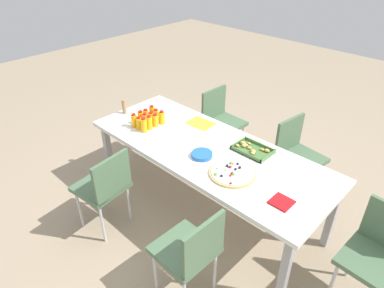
# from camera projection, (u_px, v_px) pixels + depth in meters

# --- Properties ---
(ground_plane) EXTENTS (12.00, 12.00, 0.00)m
(ground_plane) POSITION_uv_depth(u_px,v_px,m) (205.00, 207.00, 3.47)
(ground_plane) COLOR gray
(party_table) EXTENTS (2.33, 0.91, 0.72)m
(party_table) POSITION_uv_depth(u_px,v_px,m) (207.00, 153.00, 3.11)
(party_table) COLOR white
(party_table) RESTS_ON ground_plane
(chair_far_left) EXTENTS (0.42, 0.42, 0.83)m
(chair_far_left) POSITION_uv_depth(u_px,v_px,m) (221.00, 118.00, 4.03)
(chair_far_left) COLOR #4C6B4C
(chair_far_left) RESTS_ON ground_plane
(chair_near_left) EXTENTS (0.45, 0.45, 0.83)m
(chair_near_left) POSITION_uv_depth(u_px,v_px,m) (105.00, 185.00, 2.98)
(chair_near_left) COLOR #4C6B4C
(chair_near_left) RESTS_ON ground_plane
(chair_end) EXTENTS (0.42, 0.42, 0.83)m
(chair_end) POSITION_uv_depth(u_px,v_px,m) (379.00, 252.00, 2.36)
(chair_end) COLOR #4C6B4C
(chair_end) RESTS_ON ground_plane
(chair_near_right) EXTENTS (0.41, 0.41, 0.83)m
(chair_near_right) POSITION_uv_depth(u_px,v_px,m) (191.00, 250.00, 2.38)
(chair_near_right) COLOR #4C6B4C
(chair_near_right) RESTS_ON ground_plane
(chair_far_right) EXTENTS (0.45, 0.45, 0.83)m
(chair_far_right) POSITION_uv_depth(u_px,v_px,m) (296.00, 151.00, 3.42)
(chair_far_right) COLOR #4C6B4C
(chair_far_right) RESTS_ON ground_plane
(juice_bottle_0) EXTENTS (0.06, 0.06, 0.14)m
(juice_bottle_0) POSITION_uv_depth(u_px,v_px,m) (134.00, 121.00, 3.37)
(juice_bottle_0) COLOR #FAAD14
(juice_bottle_0) RESTS_ON party_table
(juice_bottle_1) EXTENTS (0.05, 0.05, 0.13)m
(juice_bottle_1) POSITION_uv_depth(u_px,v_px,m) (139.00, 123.00, 3.34)
(juice_bottle_1) COLOR #F9AE14
(juice_bottle_1) RESTS_ON party_table
(juice_bottle_2) EXTENTS (0.06, 0.06, 0.15)m
(juice_bottle_2) POSITION_uv_depth(u_px,v_px,m) (144.00, 125.00, 3.29)
(juice_bottle_2) COLOR #F9AC14
(juice_bottle_2) RESTS_ON party_table
(juice_bottle_3) EXTENTS (0.06, 0.06, 0.14)m
(juice_bottle_3) POSITION_uv_depth(u_px,v_px,m) (141.00, 118.00, 3.43)
(juice_bottle_3) COLOR #FAAC14
(juice_bottle_3) RESTS_ON party_table
(juice_bottle_4) EXTENTS (0.06, 0.06, 0.14)m
(juice_bottle_4) POSITION_uv_depth(u_px,v_px,m) (145.00, 120.00, 3.38)
(juice_bottle_4) COLOR #F9AC14
(juice_bottle_4) RESTS_ON party_table
(juice_bottle_5) EXTENTS (0.06, 0.06, 0.15)m
(juice_bottle_5) POSITION_uv_depth(u_px,v_px,m) (149.00, 123.00, 3.33)
(juice_bottle_5) COLOR #FAAE14
(juice_bottle_5) RESTS_ON party_table
(juice_bottle_6) EXTENTS (0.06, 0.06, 0.13)m
(juice_bottle_6) POSITION_uv_depth(u_px,v_px,m) (146.00, 116.00, 3.47)
(juice_bottle_6) COLOR #FAAD14
(juice_bottle_6) RESTS_ON party_table
(juice_bottle_7) EXTENTS (0.06, 0.06, 0.13)m
(juice_bottle_7) POSITION_uv_depth(u_px,v_px,m) (151.00, 118.00, 3.43)
(juice_bottle_7) COLOR #F9AD14
(juice_bottle_7) RESTS_ON party_table
(juice_bottle_8) EXTENTS (0.06, 0.06, 0.13)m
(juice_bottle_8) POSITION_uv_depth(u_px,v_px,m) (155.00, 120.00, 3.38)
(juice_bottle_8) COLOR #FAAB14
(juice_bottle_8) RESTS_ON party_table
(juice_bottle_9) EXTENTS (0.06, 0.06, 0.15)m
(juice_bottle_9) POSITION_uv_depth(u_px,v_px,m) (152.00, 112.00, 3.52)
(juice_bottle_9) COLOR #FAAE14
(juice_bottle_9) RESTS_ON party_table
(juice_bottle_10) EXTENTS (0.06, 0.06, 0.13)m
(juice_bottle_10) POSITION_uv_depth(u_px,v_px,m) (156.00, 115.00, 3.48)
(juice_bottle_10) COLOR #FAAB14
(juice_bottle_10) RESTS_ON party_table
(juice_bottle_11) EXTENTS (0.06, 0.06, 0.14)m
(juice_bottle_11) POSITION_uv_depth(u_px,v_px,m) (162.00, 118.00, 3.43)
(juice_bottle_11) COLOR #F9AD14
(juice_bottle_11) RESTS_ON party_table
(fruit_pizza) EXTENTS (0.38, 0.38, 0.05)m
(fruit_pizza) POSITION_uv_depth(u_px,v_px,m) (232.00, 173.00, 2.74)
(fruit_pizza) COLOR tan
(fruit_pizza) RESTS_ON party_table
(snack_tray) EXTENTS (0.33, 0.23, 0.04)m
(snack_tray) POSITION_uv_depth(u_px,v_px,m) (252.00, 149.00, 3.03)
(snack_tray) COLOR #477238
(snack_tray) RESTS_ON party_table
(plate_stack) EXTENTS (0.19, 0.19, 0.03)m
(plate_stack) POSITION_uv_depth(u_px,v_px,m) (202.00, 155.00, 2.95)
(plate_stack) COLOR blue
(plate_stack) RESTS_ON party_table
(napkin_stack) EXTENTS (0.15, 0.15, 0.01)m
(napkin_stack) POSITION_uv_depth(u_px,v_px,m) (282.00, 202.00, 2.46)
(napkin_stack) COLOR red
(napkin_stack) RESTS_ON party_table
(cardboard_tube) EXTENTS (0.04, 0.04, 0.16)m
(cardboard_tube) POSITION_uv_depth(u_px,v_px,m) (124.00, 107.00, 3.61)
(cardboard_tube) COLOR #9E7A56
(cardboard_tube) RESTS_ON party_table
(paper_folder) EXTENTS (0.27, 0.22, 0.01)m
(paper_folder) POSITION_uv_depth(u_px,v_px,m) (201.00, 123.00, 3.46)
(paper_folder) COLOR yellow
(paper_folder) RESTS_ON party_table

